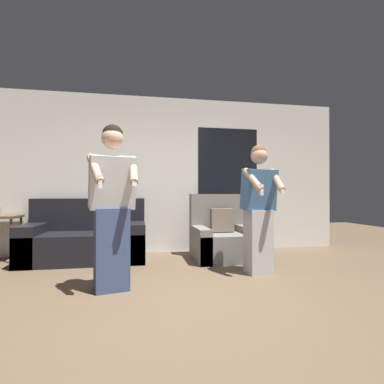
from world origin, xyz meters
name	(u,v)px	position (x,y,z in m)	size (l,w,h in m)	color
ground_plane	(180,312)	(0.00, 0.00, 0.00)	(14.00, 14.00, 0.00)	brown
wall_back	(159,174)	(0.02, 2.71, 1.35)	(6.63, 0.07, 2.70)	silver
couch	(86,240)	(-1.12, 2.24, 0.31)	(1.75, 0.91, 0.94)	black
armchair	(222,238)	(0.95, 1.99, 0.32)	(0.91, 0.89, 1.01)	slate
person_left	(112,206)	(-0.62, 0.68, 0.88)	(0.52, 0.57, 1.73)	#384770
person_right	(259,208)	(1.16, 1.03, 0.83)	(0.47, 0.51, 1.63)	#B2B2B7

